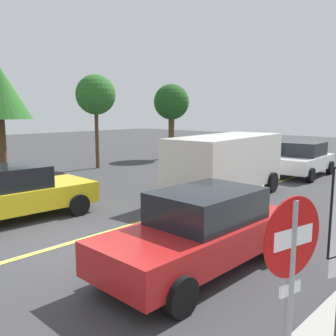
% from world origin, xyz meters
% --- Properties ---
extents(ground_plane, '(80.00, 80.00, 0.00)m').
position_xyz_m(ground_plane, '(0.00, 0.00, 0.00)').
color(ground_plane, '#38383A').
extents(lane_marking_centre, '(28.00, 0.16, 0.01)m').
position_xyz_m(lane_marking_centre, '(3.00, 0.00, 0.01)').
color(lane_marking_centre, '#E0D14C').
extents(stop_sign, '(0.75, 0.19, 2.34)m').
position_xyz_m(stop_sign, '(-1.21, -6.03, 1.60)').
color(stop_sign, gray).
rests_on(stop_sign, ground_plane).
extents(white_van, '(5.37, 2.66, 2.20)m').
position_xyz_m(white_van, '(6.65, 0.08, 1.27)').
color(white_van, silver).
rests_on(white_van, ground_plane).
extents(car_red_far_lane, '(4.46, 1.98, 1.56)m').
position_xyz_m(car_red_far_lane, '(1.21, -3.12, 0.79)').
color(car_red_far_lane, red).
rests_on(car_red_far_lane, ground_plane).
extents(car_white_crossing, '(4.18, 2.27, 1.60)m').
position_xyz_m(car_white_crossing, '(12.81, -0.05, 0.80)').
color(car_white_crossing, white).
rests_on(car_white_crossing, ground_plane).
extents(car_yellow_near_curb, '(4.58, 2.30, 1.54)m').
position_xyz_m(car_yellow_near_curb, '(0.14, 2.87, 0.78)').
color(car_yellow_near_curb, gold).
rests_on(car_yellow_near_curb, ground_plane).
extents(tree_left_verge, '(2.10, 2.10, 4.95)m').
position_xyz_m(tree_left_verge, '(7.58, 9.01, 3.87)').
color(tree_left_verge, '#513823').
rests_on(tree_left_verge, ground_plane).
extents(tree_centre_verge, '(2.25, 2.25, 4.75)m').
position_xyz_m(tree_centre_verge, '(13.40, 8.96, 3.54)').
color(tree_centre_verge, '#513823').
rests_on(tree_centre_verge, ground_plane).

